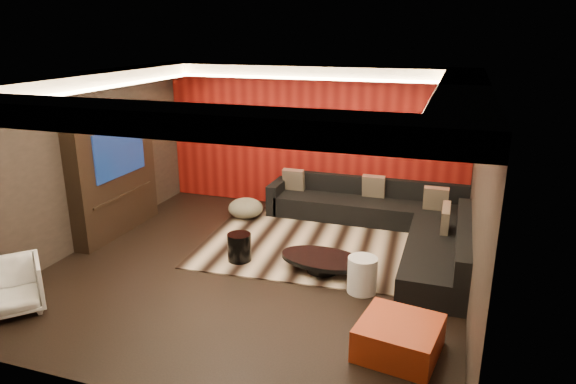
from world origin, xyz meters
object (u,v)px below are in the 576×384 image
(sectional_sofa, at_px, (391,223))
(armchair, at_px, (11,287))
(white_side_table, at_px, (362,275))
(drum_stool, at_px, (239,247))
(orange_ottoman, at_px, (399,338))
(coffee_table, at_px, (323,264))

(sectional_sofa, bearing_deg, armchair, -136.64)
(white_side_table, distance_m, armchair, 4.52)
(drum_stool, relative_size, armchair, 0.59)
(sectional_sofa, bearing_deg, white_side_table, -92.78)
(sectional_sofa, bearing_deg, orange_ottoman, -80.73)
(drum_stool, relative_size, sectional_sofa, 0.12)
(drum_stool, bearing_deg, armchair, -133.51)
(drum_stool, bearing_deg, sectional_sofa, 39.76)
(white_side_table, xyz_separation_m, orange_ottoman, (0.64, -1.25, -0.06))
(coffee_table, distance_m, drum_stool, 1.31)
(drum_stool, height_order, orange_ottoman, drum_stool)
(white_side_table, bearing_deg, orange_ottoman, -62.76)
(sectional_sofa, bearing_deg, coffee_table, -114.53)
(white_side_table, bearing_deg, sectional_sofa, 87.22)
(white_side_table, distance_m, sectional_sofa, 2.08)
(drum_stool, bearing_deg, coffee_table, 2.43)
(orange_ottoman, bearing_deg, coffee_table, 128.06)
(sectional_sofa, bearing_deg, drum_stool, -140.24)
(coffee_table, relative_size, armchair, 1.77)
(white_side_table, bearing_deg, drum_stool, 169.71)
(coffee_table, bearing_deg, white_side_table, -32.06)
(orange_ottoman, distance_m, sectional_sofa, 3.38)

